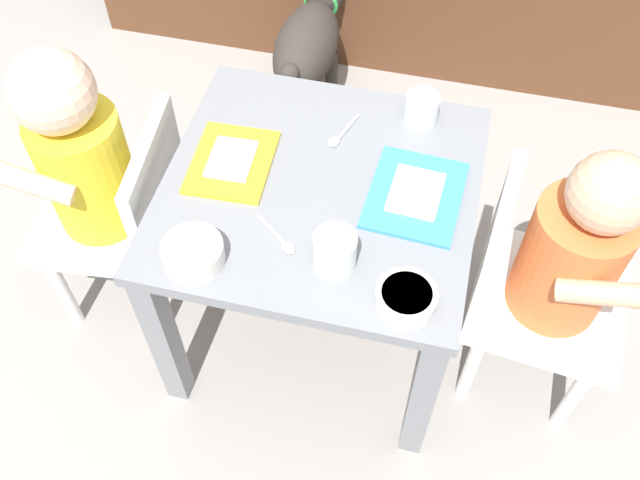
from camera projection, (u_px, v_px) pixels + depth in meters
name	position (u px, v px, depth m)	size (l,w,h in m)	color
ground_plane	(320.00, 318.00, 1.61)	(7.00, 7.00, 0.00)	gray
dining_table	(320.00, 215.00, 1.31)	(0.55, 0.54, 0.46)	slate
seated_child_left	(90.00, 166.00, 1.32)	(0.31, 0.31, 0.68)	white
seated_child_right	(563.00, 258.00, 1.22)	(0.31, 0.31, 0.65)	white
dog	(309.00, 41.00, 1.88)	(0.17, 0.43, 0.31)	#332D28
food_tray_left	(232.00, 161.00, 1.27)	(0.15, 0.18, 0.02)	gold
food_tray_right	(415.00, 194.00, 1.22)	(0.17, 0.20, 0.02)	#388CD8
water_cup_left	(421.00, 111.00, 1.32)	(0.06, 0.06, 0.06)	white
water_cup_right	(335.00, 253.00, 1.12)	(0.07, 0.07, 0.07)	white
veggie_bowl_near	(193.00, 253.00, 1.13)	(0.10, 0.10, 0.04)	silver
veggie_bowl_far	(406.00, 298.00, 1.08)	(0.10, 0.10, 0.03)	silver
spoon_by_left_tray	(342.00, 134.00, 1.31)	(0.04, 0.10, 0.01)	silver
spoon_by_right_tray	(280.00, 238.00, 1.17)	(0.09, 0.07, 0.01)	silver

